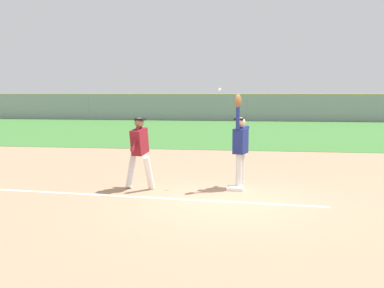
{
  "coord_description": "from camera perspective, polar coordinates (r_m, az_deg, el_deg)",
  "views": [
    {
      "loc": [
        0.56,
        -9.3,
        2.33
      ],
      "look_at": [
        -0.94,
        1.51,
        1.05
      ],
      "focal_mm": 41.71,
      "sensor_mm": 36.0,
      "label": 1
    }
  ],
  "objects": [
    {
      "name": "outfield_fence",
      "position": [
        36.35,
        7.03,
        4.68
      ],
      "size": [
        53.32,
        0.08,
        2.19
      ],
      "color": "#93999E",
      "rests_on": "ground_plane"
    },
    {
      "name": "chalk_foul_line",
      "position": [
        10.82,
        -16.48,
        -6.0
      ],
      "size": [
        11.97,
        1.05,
        0.01
      ],
      "primitive_type": "cube",
      "rotation": [
        0.0,
        0.0,
        -0.08
      ],
      "color": "white",
      "rests_on": "ground_plane"
    },
    {
      "name": "fielder",
      "position": [
        10.79,
        6.19,
        0.21
      ],
      "size": [
        0.39,
        0.88,
        2.28
      ],
      "rotation": [
        0.0,
        0.0,
        2.84
      ],
      "color": "silver",
      "rests_on": "ground_plane"
    },
    {
      "name": "outfield_grass",
      "position": [
        27.11,
        6.69,
        1.71
      ],
      "size": [
        53.24,
        18.66,
        0.01
      ],
      "primitive_type": "cube",
      "color": "#3D7533",
      "rests_on": "ground_plane"
    },
    {
      "name": "ground_plane",
      "position": [
        9.61,
        4.37,
        -7.36
      ],
      "size": [
        80.32,
        80.32,
        0.0
      ],
      "primitive_type": "plane",
      "color": "tan"
    },
    {
      "name": "first_base",
      "position": [
        10.76,
        5.53,
        -5.63
      ],
      "size": [
        0.39,
        0.39,
        0.08
      ],
      "primitive_type": "cube",
      "rotation": [
        0.0,
        0.0,
        -0.03
      ],
      "color": "white",
      "rests_on": "ground_plane"
    },
    {
      "name": "baseball",
      "position": [
        10.89,
        3.54,
        6.97
      ],
      "size": [
        0.07,
        0.07,
        0.07
      ],
      "primitive_type": "sphere",
      "color": "white"
    },
    {
      "name": "parked_car_green",
      "position": [
        39.59,
        5.0,
        4.25
      ],
      "size": [
        4.45,
        2.21,
        1.25
      ],
      "rotation": [
        0.0,
        0.0,
        -0.02
      ],
      "color": "#1E6B33",
      "rests_on": "ground_plane"
    },
    {
      "name": "parked_car_red",
      "position": [
        39.29,
        12.27,
        4.11
      ],
      "size": [
        4.53,
        2.38,
        1.25
      ],
      "rotation": [
        0.0,
        0.0,
        0.08
      ],
      "color": "#B21E1E",
      "rests_on": "ground_plane"
    },
    {
      "name": "parked_car_blue",
      "position": [
        39.91,
        -3.12,
        4.29
      ],
      "size": [
        4.55,
        2.42,
        1.25
      ],
      "rotation": [
        0.0,
        0.0,
        -0.09
      ],
      "color": "#23389E",
      "rests_on": "ground_plane"
    },
    {
      "name": "runner",
      "position": [
        10.72,
        -6.72,
        -0.51
      ],
      "size": [
        0.75,
        0.84,
        1.72
      ],
      "rotation": [
        0.0,
        0.0,
        -0.23
      ],
      "color": "white",
      "rests_on": "ground_plane"
    },
    {
      "name": "parked_car_silver",
      "position": [
        40.58,
        19.66,
        3.95
      ],
      "size": [
        4.44,
        2.19,
        1.25
      ],
      "rotation": [
        0.0,
        0.0,
        0.02
      ],
      "color": "#B7B7BC",
      "rests_on": "ground_plane"
    }
  ]
}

